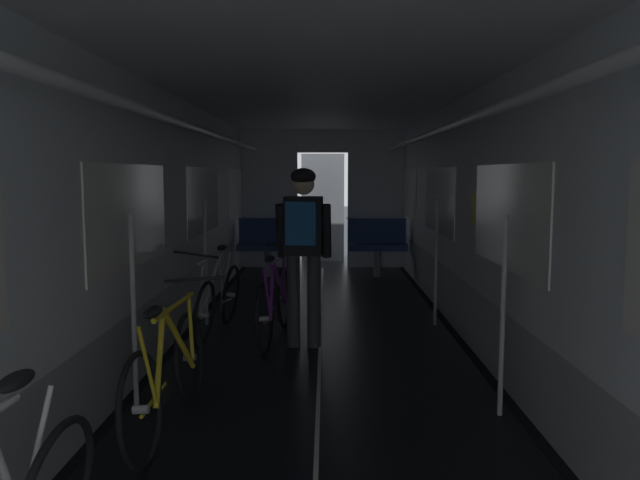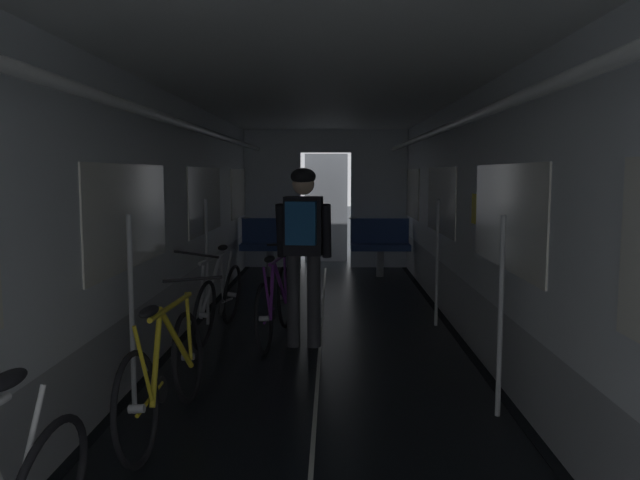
% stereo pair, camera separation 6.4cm
% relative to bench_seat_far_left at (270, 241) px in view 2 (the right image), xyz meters
% --- Properties ---
extents(train_car_shell, '(3.14, 12.34, 2.57)m').
position_rel_bench_seat_far_left_xyz_m(train_car_shell, '(0.90, -4.47, 1.13)').
color(train_car_shell, black).
rests_on(train_car_shell, ground).
extents(bench_seat_far_left, '(0.98, 0.51, 0.95)m').
position_rel_bench_seat_far_left_xyz_m(bench_seat_far_left, '(0.00, 0.00, 0.00)').
color(bench_seat_far_left, gray).
rests_on(bench_seat_far_left, ground).
extents(bench_seat_far_right, '(0.98, 0.51, 0.95)m').
position_rel_bench_seat_far_left_xyz_m(bench_seat_far_right, '(1.80, 0.00, 0.00)').
color(bench_seat_far_right, gray).
rests_on(bench_seat_far_right, ground).
extents(bicycle_yellow, '(0.44, 1.69, 0.95)m').
position_rel_bench_seat_far_left_xyz_m(bicycle_yellow, '(-0.07, -6.25, -0.18)').
color(bicycle_yellow, black).
rests_on(bicycle_yellow, ground).
extents(bicycle_silver, '(0.48, 1.69, 0.95)m').
position_rel_bench_seat_far_left_xyz_m(bicycle_silver, '(-0.16, -3.85, -0.19)').
color(bicycle_silver, black).
rests_on(bicycle_silver, ground).
extents(person_cyclist_aisle, '(0.54, 0.41, 1.73)m').
position_rel_bench_seat_far_left_xyz_m(person_cyclist_aisle, '(0.74, -4.27, 0.50)').
color(person_cyclist_aisle, '#2D2D33').
rests_on(person_cyclist_aisle, ground).
extents(bicycle_purple_in_aisle, '(0.44, 1.69, 0.94)m').
position_rel_bench_seat_far_left_xyz_m(bicycle_purple_in_aisle, '(0.44, -4.01, -0.18)').
color(bicycle_purple_in_aisle, black).
rests_on(bicycle_purple_in_aisle, ground).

